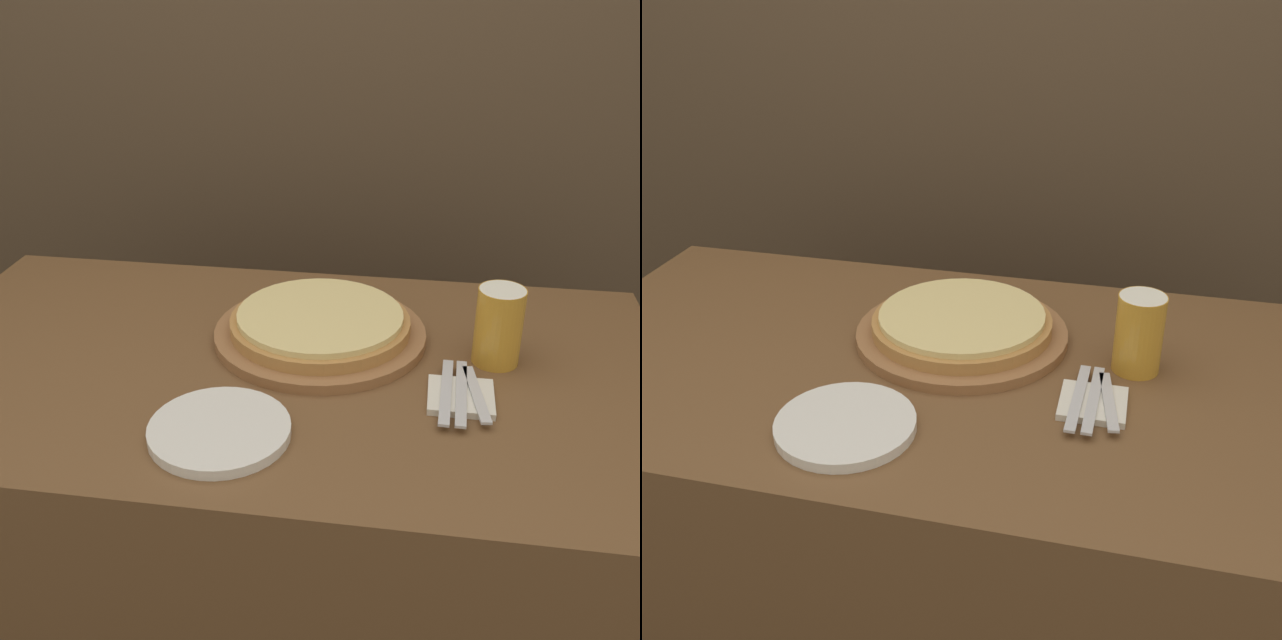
{
  "view_description": "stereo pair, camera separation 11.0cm",
  "coord_description": "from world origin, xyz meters",
  "views": [
    {
      "loc": [
        0.26,
        -1.15,
        1.42
      ],
      "look_at": [
        0.07,
        0.1,
        0.76
      ],
      "focal_mm": 42.0,
      "sensor_mm": 36.0,
      "label": 1
    },
    {
      "loc": [
        0.37,
        -1.13,
        1.42
      ],
      "look_at": [
        0.07,
        0.1,
        0.76
      ],
      "focal_mm": 42.0,
      "sensor_mm": 36.0,
      "label": 2
    }
  ],
  "objects": [
    {
      "name": "pizza_on_board",
      "position": [
        0.07,
        0.1,
        0.75
      ],
      "size": [
        0.41,
        0.41,
        0.06
      ],
      "color": "#99663D",
      "rests_on": "dining_table"
    },
    {
      "name": "dinner_plate",
      "position": [
        -0.04,
        -0.24,
        0.73
      ],
      "size": [
        0.22,
        0.22,
        0.02
      ],
      "color": "white",
      "rests_on": "dining_table"
    },
    {
      "name": "dining_table",
      "position": [
        0.0,
        0.0,
        0.36
      ],
      "size": [
        1.42,
        0.81,
        0.72
      ],
      "color": "brown",
      "rests_on": "ground_plane"
    },
    {
      "name": "fork",
      "position": [
        0.31,
        -0.08,
        0.74
      ],
      "size": [
        0.02,
        0.2,
        0.0
      ],
      "color": "silver",
      "rests_on": "napkin_stack"
    },
    {
      "name": "beer_glass",
      "position": [
        0.39,
        0.06,
        0.8
      ],
      "size": [
        0.08,
        0.08,
        0.14
      ],
      "color": "gold",
      "rests_on": "dining_table"
    },
    {
      "name": "spoon",
      "position": [
        0.36,
        -0.08,
        0.74
      ],
      "size": [
        0.04,
        0.17,
        0.0
      ],
      "color": "silver",
      "rests_on": "napkin_stack"
    },
    {
      "name": "napkin_stack",
      "position": [
        0.33,
        -0.08,
        0.73
      ],
      "size": [
        0.11,
        0.11,
        0.01
      ],
      "color": "silver",
      "rests_on": "dining_table"
    },
    {
      "name": "ground_plane",
      "position": [
        0.0,
        0.0,
        0.0
      ],
      "size": [
        12.0,
        12.0,
        0.0
      ],
      "primitive_type": "plane",
      "color": "#38332D"
    },
    {
      "name": "dinner_knife",
      "position": [
        0.33,
        -0.08,
        0.74
      ],
      "size": [
        0.02,
        0.2,
        0.0
      ],
      "color": "silver",
      "rests_on": "napkin_stack"
    }
  ]
}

